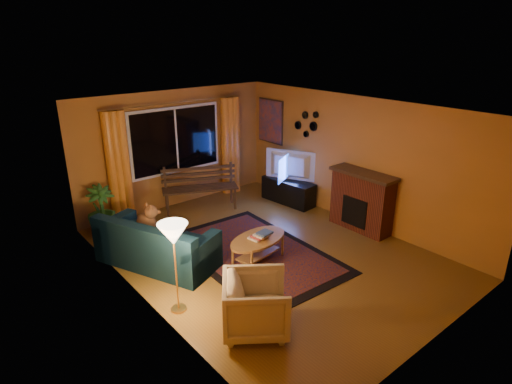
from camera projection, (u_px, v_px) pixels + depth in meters
floor at (267, 254)px, 7.44m from camera, size 4.50×6.00×0.02m
ceiling at (268, 108)px, 6.55m from camera, size 4.50×6.00×0.02m
wall_back at (175, 149)px, 9.16m from camera, size 4.50×0.02×2.50m
wall_left at (139, 223)px, 5.64m from camera, size 0.02×6.00×2.50m
wall_right at (355, 161)px, 8.34m from camera, size 0.02×6.00×2.50m
window at (176, 140)px, 9.04m from camera, size 2.00×0.02×1.30m
curtain_rod at (175, 102)px, 8.73m from camera, size 3.20×0.03×0.03m
curtain_left at (118, 168)px, 8.31m from camera, size 0.36×0.36×2.24m
curtain_right at (230, 146)px, 9.92m from camera, size 0.36×0.36×2.24m
bench at (201, 199)px, 9.19m from camera, size 1.63×1.08×0.48m
potted_plant at (101, 210)px, 8.03m from camera, size 0.58×0.58×0.94m
sofa at (157, 241)px, 6.97m from camera, size 1.56×2.16×0.80m
dog at (146, 218)px, 7.24m from camera, size 0.39×0.50×0.51m
armchair at (256, 302)px, 5.40m from camera, size 1.09×1.10×0.83m
floor_lamp at (176, 269)px, 5.70m from camera, size 0.24×0.24×1.29m
rug at (254, 253)px, 7.41m from camera, size 2.13×3.22×0.02m
coffee_table at (258, 249)px, 7.14m from camera, size 1.32×1.32×0.42m
tv_console at (288, 191)px, 9.55m from camera, size 0.54×1.29×0.52m
television at (289, 166)px, 9.34m from camera, size 0.66×1.08×0.66m
fireplace at (362, 202)px, 8.18m from camera, size 0.40×1.20×1.10m
mirror_cluster at (306, 123)px, 9.05m from camera, size 0.06×0.60×0.56m
painting at (270, 121)px, 9.94m from camera, size 0.04×0.76×0.96m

